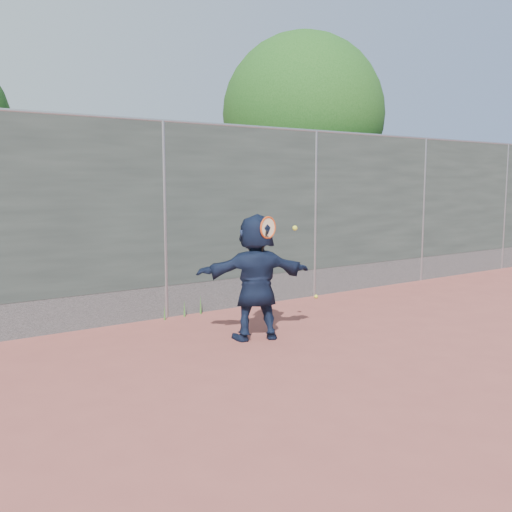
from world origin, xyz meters
TOP-DOWN VIEW (x-y plane):
  - ground at (0.00, 0.00)m, footprint 80.00×80.00m
  - player at (0.45, 1.70)m, footprint 1.63×0.99m
  - ball_ground at (2.88, 3.30)m, footprint 0.07×0.07m
  - fence at (-0.00, 3.50)m, footprint 20.00×0.06m
  - swing_action at (0.54, 1.50)m, footprint 0.60×0.15m
  - tree_right at (4.68, 5.75)m, footprint 3.78×3.60m
  - weed_clump at (0.29, 3.38)m, footprint 0.68×0.07m

SIDE VIEW (x-z plane):
  - ground at x=0.00m, z-range 0.00..0.00m
  - ball_ground at x=2.88m, z-range 0.00..0.07m
  - weed_clump at x=0.29m, z-range -0.02..0.28m
  - player at x=0.45m, z-range 0.00..1.68m
  - swing_action at x=0.54m, z-range 1.23..1.74m
  - fence at x=0.00m, z-range 0.07..3.09m
  - tree_right at x=4.68m, z-range 0.80..6.19m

